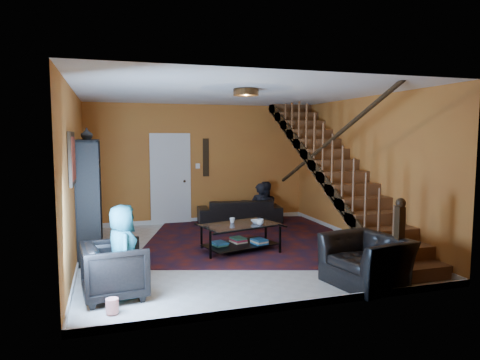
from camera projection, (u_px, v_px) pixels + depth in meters
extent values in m
plane|color=beige|center=(232.00, 251.00, 7.71)|extent=(5.50, 5.50, 0.00)
plane|color=#BE732A|center=(200.00, 164.00, 10.18)|extent=(5.20, 0.00, 5.20)
plane|color=#BE732A|center=(298.00, 193.00, 4.96)|extent=(5.20, 0.00, 5.20)
plane|color=#BE732A|center=(75.00, 178.00, 6.80)|extent=(0.00, 5.50, 5.50)
plane|color=#BE732A|center=(360.00, 170.00, 8.34)|extent=(0.00, 5.50, 5.50)
plane|color=white|center=(232.00, 93.00, 7.43)|extent=(5.50, 5.50, 0.00)
cube|color=silver|center=(200.00, 220.00, 10.31)|extent=(5.20, 0.02, 0.10)
cube|color=silver|center=(79.00, 260.00, 6.94)|extent=(0.02, 5.50, 0.10)
cube|color=#BE732A|center=(338.00, 175.00, 8.21)|extent=(0.95, 4.92, 2.83)
cube|color=black|center=(317.00, 171.00, 8.06)|extent=(0.04, 5.02, 3.02)
cylinder|color=black|center=(319.00, 147.00, 8.03)|extent=(0.07, 4.20, 2.44)
cube|color=black|center=(399.00, 246.00, 5.88)|extent=(0.10, 0.10, 1.10)
cube|color=black|center=(90.00, 197.00, 7.47)|extent=(0.35, 1.80, 2.00)
cube|color=black|center=(92.00, 231.00, 7.53)|extent=(0.35, 1.72, 0.03)
cube|color=black|center=(90.00, 188.00, 7.45)|extent=(0.35, 1.72, 0.03)
cube|color=silver|center=(171.00, 180.00, 9.99)|extent=(0.82, 0.05, 2.05)
cube|color=maroon|center=(72.00, 158.00, 5.92)|extent=(0.04, 0.74, 0.74)
cube|color=black|center=(206.00, 157.00, 10.19)|extent=(0.14, 0.03, 0.90)
cylinder|color=#3F2814|center=(246.00, 92.00, 6.67)|extent=(0.40, 0.40, 0.10)
cube|color=#44110C|center=(246.00, 237.00, 8.74)|extent=(4.93, 5.29, 0.02)
imported|color=black|center=(239.00, 211.00, 10.12)|extent=(2.02, 0.98, 0.57)
imported|color=black|center=(115.00, 270.00, 5.44)|extent=(0.87, 0.85, 0.71)
imported|color=black|center=(367.00, 261.00, 5.92)|extent=(1.10, 1.21, 0.68)
imported|color=black|center=(260.00, 212.00, 10.33)|extent=(0.54, 0.40, 1.38)
imported|color=black|center=(264.00, 211.00, 10.36)|extent=(0.72, 0.58, 1.42)
imported|color=#1A6065|center=(123.00, 251.00, 5.45)|extent=(0.45, 0.63, 1.20)
cube|color=black|center=(210.00, 246.00, 7.10)|extent=(0.04, 0.04, 0.49)
cube|color=black|center=(280.00, 240.00, 7.47)|extent=(0.04, 0.04, 0.49)
cube|color=black|center=(201.00, 236.00, 7.77)|extent=(0.04, 0.04, 0.49)
cube|color=black|center=(266.00, 232.00, 8.14)|extent=(0.04, 0.04, 0.49)
cube|color=black|center=(240.00, 244.00, 7.63)|extent=(1.39, 1.01, 0.02)
cube|color=silver|center=(240.00, 225.00, 7.60)|extent=(1.46, 1.08, 0.02)
imported|color=#999999|center=(260.00, 222.00, 7.53)|extent=(0.14, 0.14, 0.10)
imported|color=#999999|center=(232.00, 220.00, 7.71)|extent=(0.13, 0.13, 0.09)
imported|color=#999999|center=(257.00, 222.00, 7.67)|extent=(0.27, 0.27, 0.06)
imported|color=#999999|center=(87.00, 134.00, 6.88)|extent=(0.18, 0.18, 0.19)
cylinder|color=red|center=(112.00, 306.00, 4.94)|extent=(0.17, 0.17, 0.17)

